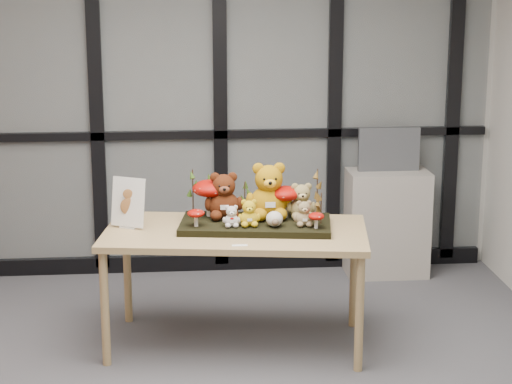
{
  "coord_description": "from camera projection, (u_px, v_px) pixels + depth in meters",
  "views": [
    {
      "loc": [
        0.12,
        -4.28,
        2.28
      ],
      "look_at": [
        0.58,
        0.98,
        0.97
      ],
      "focal_mm": 65.0,
      "sensor_mm": 36.0,
      "label": 1
    }
  ],
  "objects": [
    {
      "name": "mushroom_back_left",
      "position": [
        210.0,
        196.0,
        5.66
      ],
      "size": [
        0.22,
        0.22,
        0.25
      ],
      "primitive_type": null,
      "color": "#920A04",
      "rests_on": "diorama_tray"
    },
    {
      "name": "diorama_tray",
      "position": [
        255.0,
        225.0,
        5.57
      ],
      "size": [
        0.95,
        0.57,
        0.04
      ],
      "primitive_type": "cube",
      "rotation": [
        0.0,
        0.0,
        -0.14
      ],
      "color": "black",
      "rests_on": "display_table"
    },
    {
      "name": "sprig_dry_far_right",
      "position": [
        317.0,
        194.0,
        5.6
      ],
      "size": [
        0.05,
        0.05,
        0.31
      ],
      "primitive_type": null,
      "color": "brown",
      "rests_on": "diorama_tray"
    },
    {
      "name": "label_card",
      "position": [
        240.0,
        245.0,
        5.22
      ],
      "size": [
        0.09,
        0.03,
        0.0
      ],
      "primitive_type": "cube",
      "color": "white",
      "rests_on": "display_table"
    },
    {
      "name": "bear_beige_small",
      "position": [
        304.0,
        212.0,
        5.46
      ],
      "size": [
        0.14,
        0.13,
        0.17
      ],
      "primitive_type": null,
      "rotation": [
        0.0,
        0.0,
        -0.14
      ],
      "color": "#8C754E",
      "rests_on": "diorama_tray"
    },
    {
      "name": "bear_pooh_yellow",
      "position": [
        269.0,
        187.0,
        5.62
      ],
      "size": [
        0.32,
        0.3,
        0.37
      ],
      "primitive_type": null,
      "rotation": [
        0.0,
        0.0,
        -0.14
      ],
      "color": "#AC770A",
      "rests_on": "diorama_tray"
    },
    {
      "name": "bear_brown_medium",
      "position": [
        224.0,
        193.0,
        5.61
      ],
      "size": [
        0.27,
        0.25,
        0.31
      ],
      "primitive_type": null,
      "rotation": [
        0.0,
        0.0,
        -0.14
      ],
      "color": "#441B0A",
      "rests_on": "diorama_tray"
    },
    {
      "name": "sprig_dry_mid_right",
      "position": [
        321.0,
        208.0,
        5.5
      ],
      "size": [
        0.05,
        0.05,
        0.19
      ],
      "primitive_type": null,
      "color": "brown",
      "rests_on": "diorama_tray"
    },
    {
      "name": "room_shell",
      "position": [
        149.0,
        97.0,
        4.27
      ],
      "size": [
        5.0,
        5.0,
        5.0
      ],
      "color": "beige",
      "rests_on": "floor"
    },
    {
      "name": "cabinet",
      "position": [
        387.0,
        223.0,
        6.9
      ],
      "size": [
        0.59,
        0.35,
        0.79
      ],
      "primitive_type": "cube",
      "color": "#9E978D",
      "rests_on": "floor"
    },
    {
      "name": "mushroom_back_right",
      "position": [
        285.0,
        200.0,
        5.63
      ],
      "size": [
        0.19,
        0.19,
        0.21
      ],
      "primitive_type": null,
      "color": "#920A04",
      "rests_on": "diorama_tray"
    },
    {
      "name": "mushroom_front_right",
      "position": [
        316.0,
        220.0,
        5.41
      ],
      "size": [
        0.09,
        0.09,
        0.1
      ],
      "primitive_type": null,
      "color": "#920A04",
      "rests_on": "diorama_tray"
    },
    {
      "name": "monitor",
      "position": [
        389.0,
        149.0,
        6.78
      ],
      "size": [
        0.45,
        0.05,
        0.32
      ],
      "color": "#4B4E53",
      "rests_on": "cabinet"
    },
    {
      "name": "sprig_green_far_left",
      "position": [
        193.0,
        193.0,
        5.66
      ],
      "size": [
        0.05,
        0.05,
        0.29
      ],
      "primitive_type": null,
      "color": "#1D380C",
      "rests_on": "diorama_tray"
    },
    {
      "name": "sign_holder",
      "position": [
        128.0,
        205.0,
        5.54
      ],
      "size": [
        0.22,
        0.15,
        0.31
      ],
      "rotation": [
        0.0,
        0.0,
        -0.46
      ],
      "color": "silver",
      "rests_on": "display_table"
    },
    {
      "name": "bear_small_yellow",
      "position": [
        249.0,
        211.0,
        5.45
      ],
      "size": [
        0.15,
        0.14,
        0.18
      ],
      "primitive_type": null,
      "rotation": [
        0.0,
        0.0,
        -0.14
      ],
      "color": "gold",
      "rests_on": "diorama_tray"
    },
    {
      "name": "display_table",
      "position": [
        235.0,
        241.0,
        5.54
      ],
      "size": [
        1.65,
        0.99,
        0.73
      ],
      "rotation": [
        0.0,
        0.0,
        -0.14
      ],
      "color": "tan",
      "rests_on": "floor"
    },
    {
      "name": "plush_cream_hedgehog",
      "position": [
        274.0,
        218.0,
        5.45
      ],
      "size": [
        0.09,
        0.08,
        0.1
      ],
      "primitive_type": null,
      "rotation": [
        0.0,
        0.0,
        -0.14
      ],
      "color": "beige",
      "rests_on": "diorama_tray"
    },
    {
      "name": "sprig_green_mid_left",
      "position": [
        212.0,
        194.0,
        5.71
      ],
      "size": [
        0.05,
        0.05,
        0.25
      ],
      "primitive_type": null,
      "color": "#1D380C",
      "rests_on": "diorama_tray"
    },
    {
      "name": "glass_partition",
      "position": [
        158.0,
        85.0,
        6.72
      ],
      "size": [
        4.9,
        0.06,
        2.78
      ],
      "color": "#2D383F",
      "rests_on": "floor"
    },
    {
      "name": "sprig_green_centre",
      "position": [
        245.0,
        198.0,
        5.71
      ],
      "size": [
        0.05,
        0.05,
        0.2
      ],
      "primitive_type": null,
      "color": "#1D380C",
      "rests_on": "diorama_tray"
    },
    {
      "name": "mushroom_front_left",
      "position": [
        196.0,
        217.0,
        5.45
      ],
      "size": [
        0.1,
        0.1,
        0.11
      ],
      "primitive_type": null,
      "color": "#920A04",
      "rests_on": "diorama_tray"
    },
    {
      "name": "bear_tan_back",
      "position": [
        301.0,
        199.0,
        5.62
      ],
      "size": [
        0.2,
        0.19,
        0.24
      ],
      "primitive_type": null,
      "rotation": [
        0.0,
        0.0,
        -0.14
      ],
      "color": "olive",
      "rests_on": "diorama_tray"
    },
    {
      "name": "bear_white_bow",
      "position": [
        231.0,
        215.0,
        5.44
      ],
      "size": [
        0.12,
        0.11,
        0.14
      ],
      "primitive_type": null,
      "rotation": [
        0.0,
        0.0,
        -0.14
      ],
      "color": "silver",
      "rests_on": "diorama_tray"
    }
  ]
}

